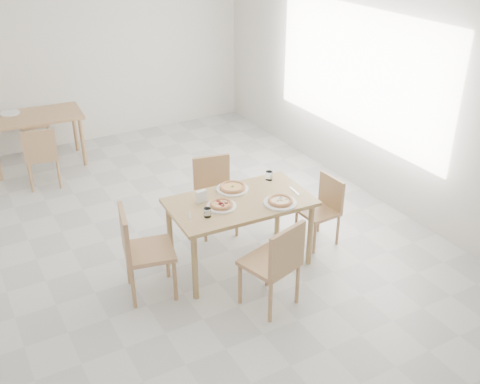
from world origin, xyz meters
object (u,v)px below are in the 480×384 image
tumbler_a (269,176)px  chair_back_s (41,153)px  chair_back_n (31,118)px  tumbler_b (207,213)px  pizza_margherita (233,187)px  plate_margherita (233,189)px  chair_north (214,189)px  plate_pepperoni (221,206)px  chair_south (277,260)px  second_table (34,122)px  pizza_mushroom (280,201)px  pizza_pepperoni (221,204)px  chair_west (139,247)px  main_table (240,208)px  plate_empty (10,113)px  napkin_holder (201,197)px  plate_mushroom (280,203)px  chair_east (323,205)px

tumbler_a → chair_back_s: 3.20m
chair_back_n → tumbler_b: bearing=-79.7°
pizza_margherita → plate_margherita: bearing=-90.0°
chair_north → plate_pepperoni: size_ratio=2.95×
chair_south → tumbler_a: 1.22m
tumbler_a → second_table: 3.79m
pizza_mushroom → pizza_pepperoni: size_ratio=0.88×
chair_west → plate_margherita: size_ratio=2.76×
main_table → chair_back_n: 4.45m
chair_back_s → plate_empty: chair_back_s is taller
napkin_holder → chair_back_n: size_ratio=0.16×
chair_south → plate_mushroom: (0.38, 0.54, 0.24)m
pizza_mushroom → chair_back_n: (-1.53, 4.53, -0.31)m
chair_back_s → plate_empty: (-0.17, 1.00, 0.27)m
pizza_margherita → pizza_pepperoni: (-0.27, -0.27, 0.00)m
chair_south → chair_back_s: bearing=-85.8°
tumbler_b → chair_west: bearing=167.3°
second_table → main_table: bearing=-65.9°
plate_mushroom → tumbler_b: 0.75m
chair_west → plate_margherita: chair_west is taller
plate_mushroom → tumbler_a: 0.54m
pizza_pepperoni → napkin_holder: napkin_holder is taller
main_table → pizza_mushroom: (0.31, -0.25, 0.12)m
chair_north → plate_empty: 3.47m
plate_mushroom → napkin_holder: napkin_holder is taller
main_table → plate_margherita: 0.26m
chair_north → chair_back_n: bearing=122.3°
chair_west → pizza_pepperoni: 0.88m
main_table → plate_pepperoni: plate_pepperoni is taller
plate_mushroom → tumbler_b: (-0.74, 0.12, 0.04)m
chair_north → plate_pepperoni: chair_north is taller
tumbler_a → chair_north: bearing=126.6°
pizza_mushroom → plate_empty: bearing=114.7°
chair_west → tumbler_b: (0.65, -0.15, 0.26)m
chair_south → plate_margherita: (0.11, 1.03, 0.24)m
chair_north → tumbler_b: bearing=-109.0°
plate_pepperoni → pizza_mushroom: size_ratio=1.17×
pizza_margherita → tumbler_a: bearing=1.7°
pizza_mushroom → plate_pepperoni: bearing=157.5°
second_table → chair_back_s: bearing=-93.0°
main_table → plate_mushroom: size_ratio=4.41×
napkin_holder → tumbler_a: bearing=1.7°
plate_mushroom → plate_empty: (-1.87, 4.07, 0.00)m
plate_mushroom → chair_back_s: (-1.70, 3.07, -0.27)m
plate_empty → chair_north: bearing=-61.3°
plate_margherita → napkin_holder: napkin_holder is taller
napkin_holder → chair_back_n: 4.22m
plate_mushroom → chair_back_n: chair_back_n is taller
pizza_pepperoni → pizza_margherita: bearing=44.7°
chair_east → pizza_pepperoni: pizza_pepperoni is taller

